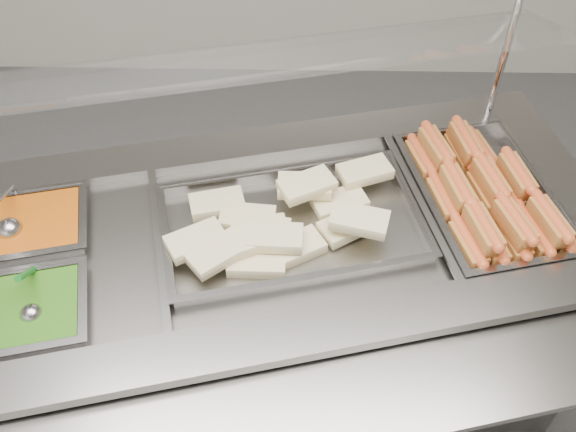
{
  "coord_description": "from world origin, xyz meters",
  "views": [
    {
      "loc": [
        0.21,
        -0.82,
        2.23
      ],
      "look_at": [
        0.19,
        0.39,
        0.94
      ],
      "focal_mm": 40.0,
      "sensor_mm": 36.0,
      "label": 1
    }
  ],
  "objects_px": {
    "sneeze_guard": "(250,65)",
    "pan_wraps": "(292,228)",
    "steam_counter": "(273,319)",
    "ladle": "(10,228)",
    "serving_spoon": "(31,307)",
    "pan_hotdogs": "(482,200)"
  },
  "relations": [
    {
      "from": "steam_counter",
      "to": "serving_spoon",
      "type": "xyz_separation_m",
      "value": [
        -0.58,
        -0.3,
        0.47
      ]
    },
    {
      "from": "steam_counter",
      "to": "pan_hotdogs",
      "type": "distance_m",
      "value": 0.77
    },
    {
      "from": "pan_wraps",
      "to": "serving_spoon",
      "type": "height_order",
      "value": "serving_spoon"
    },
    {
      "from": "pan_wraps",
      "to": "ladle",
      "type": "xyz_separation_m",
      "value": [
        -0.77,
        -0.05,
        0.04
      ]
    },
    {
      "from": "pan_hotdogs",
      "to": "sneeze_guard",
      "type": "bearing_deg",
      "value": 174.18
    },
    {
      "from": "steam_counter",
      "to": "sneeze_guard",
      "type": "xyz_separation_m",
      "value": [
        -0.05,
        0.22,
        0.84
      ]
    },
    {
      "from": "sneeze_guard",
      "to": "pan_hotdogs",
      "type": "xyz_separation_m",
      "value": [
        0.68,
        -0.07,
        -0.42
      ]
    },
    {
      "from": "pan_wraps",
      "to": "serving_spoon",
      "type": "relative_size",
      "value": 4.43
    },
    {
      "from": "steam_counter",
      "to": "ladle",
      "type": "height_order",
      "value": "ladle"
    },
    {
      "from": "pan_wraps",
      "to": "ladle",
      "type": "relative_size",
      "value": 3.91
    },
    {
      "from": "sneeze_guard",
      "to": "serving_spoon",
      "type": "bearing_deg",
      "value": -135.61
    },
    {
      "from": "sneeze_guard",
      "to": "pan_wraps",
      "type": "relative_size",
      "value": 2.22
    },
    {
      "from": "steam_counter",
      "to": "ladle",
      "type": "distance_m",
      "value": 0.86
    },
    {
      "from": "pan_hotdogs",
      "to": "pan_wraps",
      "type": "distance_m",
      "value": 0.58
    },
    {
      "from": "ladle",
      "to": "serving_spoon",
      "type": "height_order",
      "value": "serving_spoon"
    },
    {
      "from": "steam_counter",
      "to": "pan_hotdogs",
      "type": "xyz_separation_m",
      "value": [
        0.62,
        0.15,
        0.42
      ]
    },
    {
      "from": "pan_wraps",
      "to": "ladle",
      "type": "distance_m",
      "value": 0.78
    },
    {
      "from": "pan_hotdogs",
      "to": "steam_counter",
      "type": "bearing_deg",
      "value": -166.54
    },
    {
      "from": "sneeze_guard",
      "to": "serving_spoon",
      "type": "height_order",
      "value": "sneeze_guard"
    },
    {
      "from": "steam_counter",
      "to": "ladle",
      "type": "xyz_separation_m",
      "value": [
        -0.71,
        -0.03,
        0.47
      ]
    },
    {
      "from": "ladle",
      "to": "serving_spoon",
      "type": "xyz_separation_m",
      "value": [
        0.14,
        -0.26,
        0.0
      ]
    },
    {
      "from": "pan_hotdogs",
      "to": "serving_spoon",
      "type": "bearing_deg",
      "value": -159.65
    }
  ]
}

